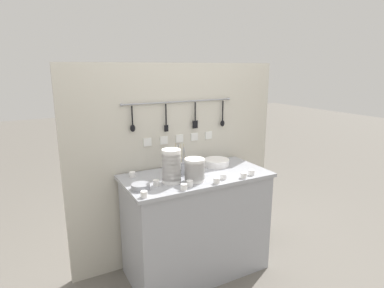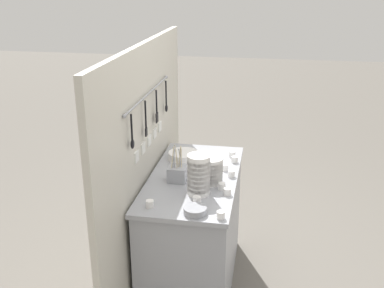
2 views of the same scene
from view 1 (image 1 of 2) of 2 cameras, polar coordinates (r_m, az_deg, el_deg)
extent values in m
plane|color=#666059|center=(3.09, 0.70, -21.32)|extent=(20.00, 20.00, 0.00)
cube|color=#9EA0A8|center=(2.68, 0.75, -5.72)|extent=(1.22, 0.61, 0.03)
cube|color=#9EA0A8|center=(2.86, 0.73, -14.20)|extent=(1.17, 0.58, 0.86)
cube|color=beige|center=(2.96, -2.41, -3.43)|extent=(2.02, 0.04, 1.80)
cylinder|color=#93969E|center=(2.82, -2.24, 7.54)|extent=(1.04, 0.01, 0.01)
sphere|color=#93969E|center=(2.64, -12.48, 6.81)|extent=(0.02, 0.02, 0.02)
sphere|color=#93969E|center=(3.08, 6.53, 7.98)|extent=(0.02, 0.02, 0.02)
cylinder|color=black|center=(2.66, -10.59, 4.98)|extent=(0.01, 0.01, 0.16)
ellipsoid|color=black|center=(2.68, -10.50, 2.78)|extent=(0.04, 0.02, 0.06)
cylinder|color=#93969E|center=(2.66, -10.75, 6.82)|extent=(0.01, 0.01, 0.02)
cylinder|color=black|center=(2.76, -4.64, 5.19)|extent=(0.01, 0.01, 0.19)
cube|color=black|center=(2.78, -4.60, 2.79)|extent=(0.04, 0.01, 0.06)
cylinder|color=#93969E|center=(2.76, -4.78, 7.26)|extent=(0.01, 0.01, 0.02)
cylinder|color=black|center=(2.89, 0.58, 5.75)|extent=(0.01, 0.01, 0.17)
cube|color=black|center=(2.91, 0.57, 3.50)|extent=(0.05, 0.01, 0.07)
cylinder|color=#93969E|center=(2.89, 0.46, 7.58)|extent=(0.01, 0.01, 0.02)
cylinder|color=black|center=(3.04, 5.49, 5.91)|extent=(0.01, 0.01, 0.19)
ellipsoid|color=black|center=(3.06, 5.44, 3.68)|extent=(0.04, 0.02, 0.06)
cylinder|color=#93969E|center=(3.04, 5.40, 7.82)|extent=(0.01, 0.01, 0.02)
cube|color=white|center=(2.76, -7.92, 0.33)|extent=(0.07, 0.01, 0.07)
cube|color=white|center=(2.82, -5.03, 0.67)|extent=(0.07, 0.01, 0.07)
cube|color=white|center=(2.88, -2.25, 0.99)|extent=(0.07, 0.01, 0.07)
cube|color=white|center=(2.95, 0.41, 1.30)|extent=(0.07, 0.01, 0.07)
cube|color=white|center=(3.02, 2.94, 1.59)|extent=(0.07, 0.01, 0.07)
cylinder|color=white|center=(2.52, 0.45, -6.14)|extent=(0.16, 0.16, 0.04)
cylinder|color=white|center=(2.51, 0.45, -5.64)|extent=(0.16, 0.16, 0.04)
cylinder|color=white|center=(2.51, 0.45, -5.14)|extent=(0.16, 0.16, 0.04)
cylinder|color=white|center=(2.50, 0.45, -4.63)|extent=(0.16, 0.16, 0.04)
cylinder|color=white|center=(2.49, 0.45, -4.12)|extent=(0.16, 0.16, 0.04)
cylinder|color=white|center=(2.49, 0.45, -3.61)|extent=(0.16, 0.16, 0.04)
cylinder|color=white|center=(2.48, 0.45, -3.10)|extent=(0.16, 0.16, 0.04)
cylinder|color=white|center=(2.50, -3.64, -6.24)|extent=(0.15, 0.15, 0.05)
cylinder|color=white|center=(2.49, -3.65, -5.59)|extent=(0.15, 0.15, 0.05)
cylinder|color=white|center=(2.48, -3.66, -4.93)|extent=(0.15, 0.15, 0.05)
cylinder|color=white|center=(2.47, -3.67, -4.27)|extent=(0.15, 0.15, 0.05)
cylinder|color=white|center=(2.46, -3.68, -3.60)|extent=(0.15, 0.15, 0.05)
cylinder|color=white|center=(2.45, -3.69, -2.93)|extent=(0.15, 0.15, 0.05)
cylinder|color=white|center=(2.44, -3.70, -2.26)|extent=(0.15, 0.15, 0.05)
cylinder|color=white|center=(2.43, -3.71, -1.58)|extent=(0.15, 0.15, 0.05)
cylinder|color=white|center=(2.92, 4.37, -3.77)|extent=(0.23, 0.23, 0.01)
cylinder|color=white|center=(2.91, 4.37, -3.61)|extent=(0.23, 0.23, 0.01)
cylinder|color=white|center=(2.91, 4.37, -3.45)|extent=(0.23, 0.23, 0.01)
cylinder|color=white|center=(2.91, 4.38, -3.29)|extent=(0.23, 0.23, 0.01)
cylinder|color=white|center=(2.91, 4.38, -3.13)|extent=(0.23, 0.23, 0.01)
cylinder|color=white|center=(2.90, 4.38, -2.97)|extent=(0.23, 0.23, 0.01)
cylinder|color=white|center=(2.90, 4.39, -2.81)|extent=(0.23, 0.23, 0.01)
cylinder|color=#93969E|center=(2.39, -9.12, -7.47)|extent=(0.14, 0.14, 0.04)
cube|color=#93969E|center=(2.70, -2.00, -4.10)|extent=(0.12, 0.12, 0.10)
cylinder|color=#93969E|center=(2.69, -2.60, -2.08)|extent=(0.02, 0.03, 0.19)
cylinder|color=#C6B793|center=(2.64, -1.95, -2.27)|extent=(0.01, 0.01, 0.20)
cylinder|color=#C6B793|center=(2.67, -2.39, -2.31)|extent=(0.02, 0.02, 0.18)
cylinder|color=#93969E|center=(2.67, -1.58, -2.32)|extent=(0.02, 0.02, 0.18)
cylinder|color=#C6B793|center=(2.66, -1.99, -2.09)|extent=(0.01, 0.03, 0.21)
cylinder|color=#C6B793|center=(2.70, -1.39, -1.96)|extent=(0.01, 0.03, 0.19)
cylinder|color=#93969E|center=(2.68, -1.21, -2.33)|extent=(0.02, 0.02, 0.17)
cylinder|color=#C6B793|center=(2.68, -2.88, -1.90)|extent=(0.02, 0.03, 0.21)
cylinder|color=#93969E|center=(2.68, -2.56, -2.21)|extent=(0.02, 0.01, 0.18)
cylinder|color=white|center=(2.44, -6.37, -6.89)|extent=(0.05, 0.05, 0.04)
cylinder|color=white|center=(2.65, -10.56, -5.35)|extent=(0.05, 0.05, 0.04)
cylinder|color=white|center=(2.70, 10.55, -5.00)|extent=(0.05, 0.05, 0.04)
cylinder|color=white|center=(2.62, 9.15, -5.53)|extent=(0.05, 0.05, 0.04)
cylinder|color=white|center=(2.35, -1.45, -7.64)|extent=(0.05, 0.05, 0.04)
cylinder|color=white|center=(2.25, -8.52, -8.82)|extent=(0.05, 0.05, 0.04)
cylinder|color=white|center=(2.42, -0.40, -7.02)|extent=(0.05, 0.05, 0.04)
cylinder|color=white|center=(2.57, 5.62, -5.76)|extent=(0.05, 0.05, 0.04)
cylinder|color=white|center=(2.48, 4.36, -6.51)|extent=(0.05, 0.05, 0.04)
camera|label=2|loc=(2.39, -73.47, 14.86)|focal=42.00mm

